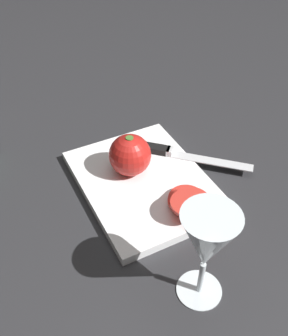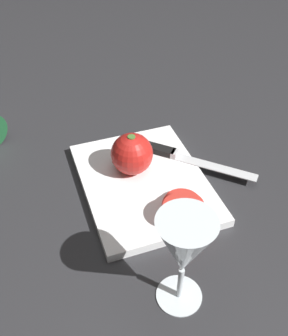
{
  "view_description": "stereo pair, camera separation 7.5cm",
  "coord_description": "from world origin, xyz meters",
  "views": [
    {
      "loc": [
        -0.41,
        0.29,
        0.55
      ],
      "look_at": [
        0.09,
        0.03,
        0.05
      ],
      "focal_mm": 42.0,
      "sensor_mm": 36.0,
      "label": 1
    },
    {
      "loc": [
        -0.44,
        0.22,
        0.55
      ],
      "look_at": [
        0.09,
        0.03,
        0.05
      ],
      "focal_mm": 42.0,
      "sensor_mm": 36.0,
      "label": 2
    }
  ],
  "objects": [
    {
      "name": "ground_plane",
      "position": [
        0.0,
        0.0,
        0.0
      ],
      "size": [
        3.0,
        3.0,
        0.0
      ],
      "primitive_type": "plane",
      "color": "#28282B"
    },
    {
      "name": "cutting_board",
      "position": [
        0.09,
        0.03,
        0.01
      ],
      "size": [
        0.3,
        0.23,
        0.02
      ],
      "color": "white",
      "rests_on": "ground_plane"
    },
    {
      "name": "wine_glass",
      "position": [
        -0.15,
        0.06,
        0.12
      ],
      "size": [
        0.08,
        0.08,
        0.17
      ],
      "color": "silver",
      "rests_on": "ground_plane"
    },
    {
      "name": "whole_tomato",
      "position": [
        0.12,
        0.05,
        0.06
      ],
      "size": [
        0.08,
        0.08,
        0.08
      ],
      "color": "red",
      "rests_on": "cutting_board"
    },
    {
      "name": "knife",
      "position": [
        0.15,
        -0.03,
        0.02
      ],
      "size": [
        0.2,
        0.21,
        0.01
      ],
      "rotation": [
        0.0,
        0.0,
        3.96
      ],
      "color": "silver",
      "rests_on": "cutting_board"
    },
    {
      "name": "tomato_slice_stack_near",
      "position": [
        -0.01,
        -0.0,
        0.04
      ],
      "size": [
        0.1,
        0.09,
        0.04
      ],
      "color": "red",
      "rests_on": "cutting_board"
    }
  ]
}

